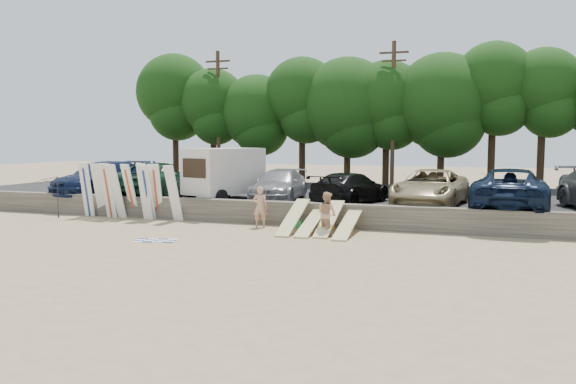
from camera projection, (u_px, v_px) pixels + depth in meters
name	position (u px, v px, depth m)	size (l,w,h in m)	color
ground	(274.00, 237.00, 20.95)	(120.00, 120.00, 0.00)	tan
seawall	(299.00, 214.00, 23.73)	(44.00, 0.50, 1.00)	#6B6356
parking_lot	(340.00, 200.00, 30.81)	(44.00, 14.50, 0.70)	#282828
treeline	(359.00, 99.00, 37.08)	(33.64, 6.29, 9.25)	#382616
utility_poles	(393.00, 111.00, 34.88)	(25.80, 0.26, 9.00)	#473321
box_trailer	(224.00, 171.00, 27.30)	(3.17, 4.37, 2.52)	beige
car_0	(103.00, 178.00, 30.00)	(2.49, 6.12, 1.77)	#131F43
car_1	(159.00, 179.00, 29.00)	(2.94, 6.37, 1.77)	#113020
car_2	(279.00, 185.00, 27.28)	(2.06, 5.06, 1.47)	gray
car_3	(351.00, 188.00, 25.87)	(2.01, 4.93, 1.43)	black
car_4	(430.00, 188.00, 24.87)	(2.69, 5.83, 1.62)	#9A8862
car_5	(510.00, 189.00, 23.45)	(2.90, 6.30, 1.75)	black
surfboard_upright_0	(87.00, 190.00, 26.39)	(0.50, 0.06, 2.60)	white
surfboard_upright_1	(100.00, 190.00, 26.38)	(0.50, 0.06, 2.60)	white
surfboard_upright_2	(108.00, 191.00, 25.99)	(0.50, 0.06, 2.60)	white
surfboard_upright_3	(117.00, 191.00, 25.85)	(0.50, 0.06, 2.60)	white
surfboard_upright_4	(130.00, 191.00, 25.89)	(0.50, 0.06, 2.60)	white
surfboard_upright_5	(145.00, 192.00, 25.36)	(0.50, 0.06, 2.60)	white
surfboard_upright_6	(147.00, 192.00, 25.34)	(0.50, 0.06, 2.60)	white
surfboard_upright_7	(156.00, 192.00, 25.46)	(0.50, 0.06, 2.60)	white
surfboard_upright_8	(173.00, 193.00, 24.90)	(0.50, 0.06, 2.60)	white
surfboard_low_0	(293.00, 217.00, 22.12)	(0.56, 3.00, 0.07)	#D6CA87
surfboard_low_1	(311.00, 222.00, 21.96)	(0.56, 3.00, 0.07)	#D6CA87
surfboard_low_2	(329.00, 219.00, 21.84)	(0.56, 3.00, 0.07)	#D6CA87
surfboard_low_3	(348.00, 224.00, 21.36)	(0.56, 3.00, 0.07)	#D6CA87
beachgoer_a	(260.00, 207.00, 23.26)	(0.62, 0.41, 1.71)	tan
beachgoer_b	(327.00, 214.00, 21.26)	(0.81, 0.63, 1.66)	tan
cooler	(298.00, 224.00, 23.14)	(0.38, 0.30, 0.32)	green
gear_bag	(330.00, 227.00, 22.71)	(0.30, 0.25, 0.22)	orange
beach_towel	(155.00, 241.00, 20.20)	(1.50, 1.50, 0.00)	white
beach_umbrella	(59.00, 196.00, 26.04)	(2.19, 2.23, 2.01)	black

